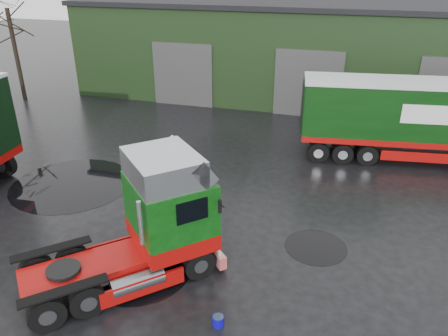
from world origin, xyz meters
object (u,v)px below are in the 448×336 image
at_px(lorry_right, 425,122).
at_px(tree_left, 12,36).
at_px(hero_tractor, 113,226).
at_px(tree_back_a, 245,6).
at_px(warehouse, 319,47).
at_px(tree_back_b, 427,24).
at_px(wash_bucket, 218,321).

bearing_deg(lorry_right, tree_left, -104.82).
xyz_separation_m(hero_tractor, tree_back_a, (-4.60, 33.00, 2.82)).
distance_m(warehouse, lorry_right, 12.59).
xyz_separation_m(warehouse, tree_back_b, (8.00, 10.00, 0.59)).
bearing_deg(warehouse, tree_back_a, 128.66).
bearing_deg(warehouse, tree_left, -157.17).
xyz_separation_m(wash_bucket, tree_back_b, (8.03, 33.87, 3.60)).
bearing_deg(tree_left, lorry_right, -6.84).
bearing_deg(tree_back_a, tree_back_b, 0.00).
relative_size(hero_tractor, tree_back_b, 0.83).
bearing_deg(wash_bucket, hero_tractor, 165.58).
bearing_deg(tree_back_b, lorry_right, -95.44).
height_order(warehouse, tree_back_a, tree_back_a).
bearing_deg(hero_tractor, tree_left, -178.92).
height_order(lorry_right, wash_bucket, lorry_right).
xyz_separation_m(tree_left, tree_back_a, (11.00, 18.00, 0.50)).
bearing_deg(warehouse, tree_back_b, 51.34).
bearing_deg(tree_left, tree_back_a, 58.57).
relative_size(warehouse, tree_back_a, 3.41).
relative_size(tree_back_a, tree_back_b, 1.27).
xyz_separation_m(lorry_right, wash_bucket, (-6.03, -12.87, -1.77)).
relative_size(tree_left, tree_back_a, 0.89).
bearing_deg(wash_bucket, tree_back_b, 76.67).
relative_size(hero_tractor, tree_left, 0.73).
xyz_separation_m(wash_bucket, tree_back_a, (-7.97, 33.87, 4.60)).
bearing_deg(tree_back_b, hero_tractor, -109.05).
distance_m(warehouse, tree_back_a, 12.90).
distance_m(lorry_right, tree_back_b, 21.17).
height_order(wash_bucket, tree_back_b, tree_back_b).
relative_size(hero_tractor, wash_bucket, 19.98).
distance_m(warehouse, wash_bucket, 24.06).
height_order(warehouse, hero_tractor, warehouse).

